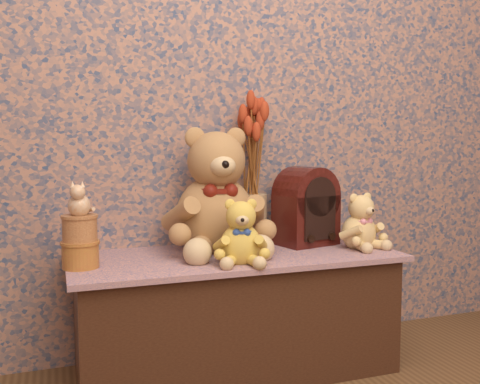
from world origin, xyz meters
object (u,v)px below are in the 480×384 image
at_px(cathedral_radio, 306,206).
at_px(teddy_medium, 241,228).
at_px(teddy_small, 359,218).
at_px(ceramic_vase, 252,219).
at_px(biscuit_tin_lower, 81,255).
at_px(teddy_large, 215,185).
at_px(cat_figurine, 79,198).

bearing_deg(cathedral_radio, teddy_medium, -162.07).
bearing_deg(teddy_medium, teddy_small, 24.76).
distance_m(teddy_medium, cathedral_radio, 0.44).
bearing_deg(ceramic_vase, teddy_medium, -117.17).
bearing_deg(cathedral_radio, biscuit_tin_lower, 173.71).
relative_size(teddy_large, teddy_medium, 2.12).
distance_m(cathedral_radio, biscuit_tin_lower, 0.92).
distance_m(teddy_medium, ceramic_vase, 0.36).
bearing_deg(biscuit_tin_lower, cat_figurine, 0.00).
relative_size(teddy_large, teddy_small, 2.17).
bearing_deg(ceramic_vase, cathedral_radio, -22.78).
height_order(teddy_medium, biscuit_tin_lower, teddy_medium).
bearing_deg(teddy_small, ceramic_vase, 136.22).
height_order(cathedral_radio, ceramic_vase, cathedral_radio).
xyz_separation_m(teddy_medium, teddy_small, (0.54, 0.09, -0.00)).
distance_m(teddy_small, cat_figurine, 1.08).
distance_m(teddy_small, cathedral_radio, 0.22).
bearing_deg(biscuit_tin_lower, teddy_medium, -11.38).
distance_m(teddy_large, biscuit_tin_lower, 0.57).
xyz_separation_m(teddy_medium, cathedral_radio, (0.37, 0.23, 0.04)).
height_order(teddy_medium, cathedral_radio, cathedral_radio).
xyz_separation_m(cathedral_radio, ceramic_vase, (-0.21, 0.09, -0.06)).
xyz_separation_m(teddy_large, cat_figurine, (-0.51, -0.13, -0.02)).
bearing_deg(teddy_large, teddy_medium, -81.98).
xyz_separation_m(teddy_medium, biscuit_tin_lower, (-0.53, 0.11, -0.08)).
bearing_deg(teddy_small, cathedral_radio, 128.12).
bearing_deg(biscuit_tin_lower, teddy_large, 14.18).
bearing_deg(teddy_medium, cat_figurine, -176.60).
height_order(teddy_small, cathedral_radio, cathedral_radio).
height_order(teddy_small, ceramic_vase, teddy_small).
distance_m(ceramic_vase, cat_figurine, 0.74).
xyz_separation_m(teddy_large, cathedral_radio, (0.39, -0.01, -0.10)).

